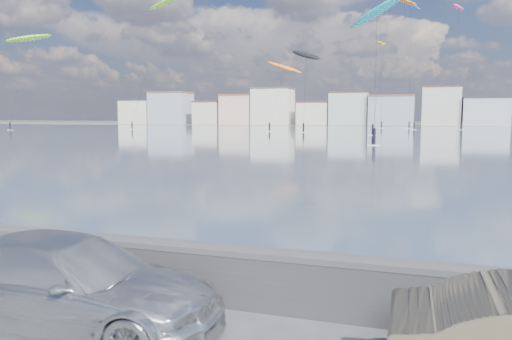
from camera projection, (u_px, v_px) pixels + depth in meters
The scene contains 14 objects.
bay_water at pixel (397, 134), 92.73m from camera, with size 500.00×177.00×0.00m, color #3E5264.
far_shore_strip at pixel (409, 125), 195.26m from camera, with size 500.00×60.00×0.00m, color #4C473D.
seawall at pixel (179, 267), 8.75m from camera, with size 400.00×0.36×1.08m.
far_buildings at pixel (412, 109), 180.99m from camera, with size 240.79×13.26×14.60m.
car_silver at pixel (68, 284), 7.51m from camera, with size 1.97×4.85×1.41m, color silver.
kitesurfer_0 at pixel (404, 2), 131.93m from camera, with size 8.73×16.02×36.35m.
kitesurfer_2 at pixel (284, 68), 119.85m from camera, with size 8.76×15.79×17.02m.
kitesurfer_3 at pixel (377, 13), 64.86m from camera, with size 8.86×15.07×19.10m.
kitesurfer_4 at pixel (165, 3), 135.27m from camera, with size 10.10×15.62×36.50m.
kitesurfer_5 at pixel (381, 45), 144.20m from camera, with size 4.46×11.79×25.98m.
kitesurfer_7 at pixel (29, 39), 124.87m from camera, with size 10.29×12.72×24.63m.
kitesurfer_10 at pixel (411, 7), 143.74m from camera, with size 7.35×17.84×37.76m.
kitesurfer_12 at pixel (306, 56), 110.25m from camera, with size 9.14×14.36×18.81m.
kitesurfer_13 at pixel (458, 9), 131.36m from camera, with size 4.91×16.65×33.15m.
Camera 1 is at (3.94, -4.97, 3.21)m, focal length 35.00 mm.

